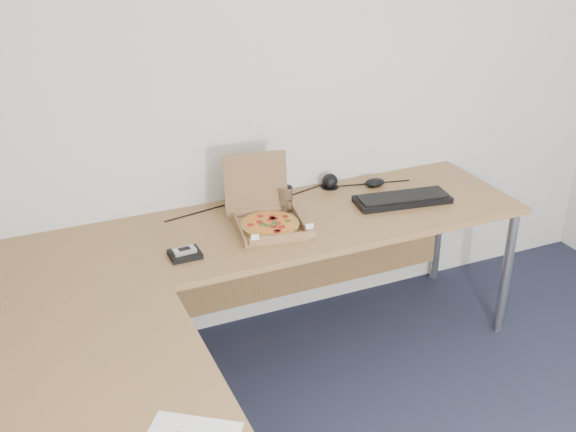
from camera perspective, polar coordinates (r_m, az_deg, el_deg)
name	(u,v)px	position (r m, az deg, el deg)	size (l,w,h in m)	color
desk	(233,290)	(2.81, -4.47, -6.01)	(2.50, 2.20, 0.73)	olive
pizza_box	(268,220)	(3.21, -1.60, -0.35)	(0.30, 0.35, 0.31)	olive
drinking_glass	(285,200)	(3.35, -0.26, 1.34)	(0.07, 0.07, 0.13)	white
keyboard	(402,199)	(3.52, 9.28, 1.33)	(0.47, 0.17, 0.03)	black
mouse	(375,183)	(3.68, 7.07, 2.72)	(0.11, 0.07, 0.04)	black
wallet	(185,254)	(3.01, -8.38, -3.10)	(0.13, 0.11, 0.02)	black
phone	(184,251)	(2.99, -8.42, -2.81)	(0.09, 0.05, 0.02)	#B2B5BA
dome_speaker	(330,180)	(3.64, 3.43, 2.92)	(0.09, 0.09, 0.08)	black
cable_bundle	(286,197)	(3.53, -0.16, 1.56)	(0.64, 0.04, 0.01)	black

